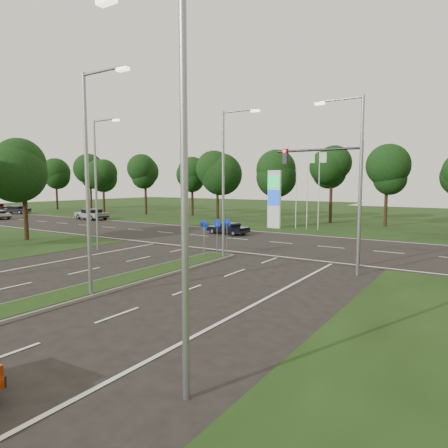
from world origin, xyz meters
The scene contains 16 objects.
verge_far centered at (0.00, 55.00, 0.00)m, with size 160.00×50.00×0.02m, color black.
cross_road centered at (0.00, 24.00, 0.00)m, with size 160.00×12.00×0.02m, color black.
median_kerb centered at (0.00, 4.00, 0.06)m, with size 2.00×26.00×0.12m, color slate.
streetlight_median_near centered at (1.00, 6.00, 5.08)m, with size 2.53×0.22×9.00m.
streetlight_median_far centered at (1.00, 16.00, 5.08)m, with size 2.53×0.22×9.00m.
streetlight_left_far centered at (-8.30, 14.00, 5.08)m, with size 2.53×0.22×9.00m.
streetlight_right_far centered at (8.80, 16.00, 5.08)m, with size 2.53×0.22×9.00m.
streetlight_right_near centered at (8.80, 2.00, 5.08)m, with size 2.53×0.22×9.00m.
traffic_signal centered at (7.19, 18.00, 4.65)m, with size 5.10×0.42×7.00m.
median_signs centered at (0.00, 16.40, 1.71)m, with size 1.16×1.76×2.38m.
gas_pylon centered at (-3.79, 33.05, 3.20)m, with size 5.80×1.26×8.00m.
tree_left_far centered at (-17.90, 13.93, 6.11)m, with size 5.20×5.20×8.86m.
treeline_far centered at (0.10, 39.93, 6.83)m, with size 6.00×6.00×9.90m.
navy_sedan centered at (-5.29, 26.12, 0.57)m, with size 4.03×2.04×1.06m.
far_car_a centered at (-27.94, 29.00, 0.74)m, with size 4.95×2.53×1.37m.
far_car_c centered at (-45.70, 29.01, 0.64)m, with size 4.54×3.29×1.20m.
Camera 1 is at (14.22, -4.50, 4.70)m, focal length 32.00 mm.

